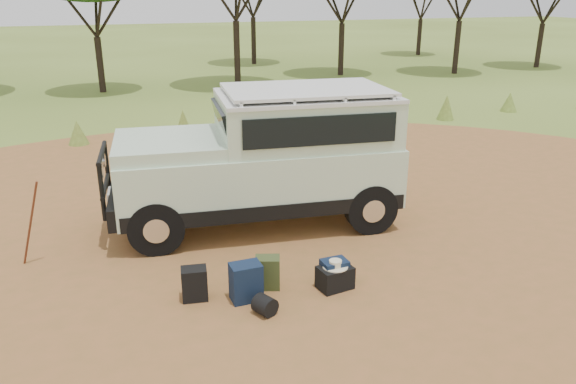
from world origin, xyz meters
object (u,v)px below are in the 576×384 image
object	(u,v)px
backpack_navy	(246,282)
hard_case	(335,278)
safari_vehicle	(267,161)
backpack_olive	(268,273)
backpack_black	(195,284)
duffel_navy	(334,273)
walking_staff	(30,224)

from	to	relation	value
backpack_navy	hard_case	size ratio (longest dim) A/B	1.15
safari_vehicle	hard_case	world-z (taller)	safari_vehicle
backpack_olive	backpack_black	bearing A→B (deg)	-162.77
backpack_navy	hard_case	world-z (taller)	backpack_navy
hard_case	duffel_navy	bearing A→B (deg)	66.56
backpack_black	hard_case	distance (m)	2.09
safari_vehicle	backpack_black	distance (m)	3.21
walking_staff	backpack_black	size ratio (longest dim) A/B	2.98
safari_vehicle	backpack_black	size ratio (longest dim) A/B	10.98
safari_vehicle	walking_staff	bearing A→B (deg)	-167.96
walking_staff	backpack_black	bearing A→B (deg)	-110.60
safari_vehicle	backpack_navy	size ratio (longest dim) A/B	9.55
backpack_navy	duffel_navy	world-z (taller)	backpack_navy
walking_staff	duffel_navy	distance (m)	4.92
backpack_olive	safari_vehicle	bearing A→B (deg)	91.23
backpack_black	backpack_olive	xyz separation A→B (m)	(1.10, -0.03, 0.00)
safari_vehicle	backpack_olive	xyz separation A→B (m)	(-0.76, -2.44, -0.99)
backpack_olive	duffel_navy	distance (m)	1.01
walking_staff	duffel_navy	xyz separation A→B (m)	(4.33, -2.30, -0.50)
walking_staff	backpack_navy	world-z (taller)	walking_staff
backpack_olive	duffel_navy	xyz separation A→B (m)	(0.97, -0.29, -0.04)
safari_vehicle	walking_staff	distance (m)	4.18
safari_vehicle	backpack_navy	world-z (taller)	safari_vehicle
walking_staff	backpack_olive	bearing A→B (deg)	-100.21
backpack_black	hard_case	world-z (taller)	backpack_black
walking_staff	backpack_olive	distance (m)	3.94
backpack_black	duffel_navy	bearing A→B (deg)	-0.46
duffel_navy	hard_case	distance (m)	0.08
walking_staff	safari_vehicle	bearing A→B (deg)	-63.38
walking_staff	hard_case	bearing A→B (deg)	-98.07
backpack_navy	duffel_navy	xyz separation A→B (m)	(1.37, -0.06, -0.07)
safari_vehicle	backpack_navy	bearing A→B (deg)	-107.47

